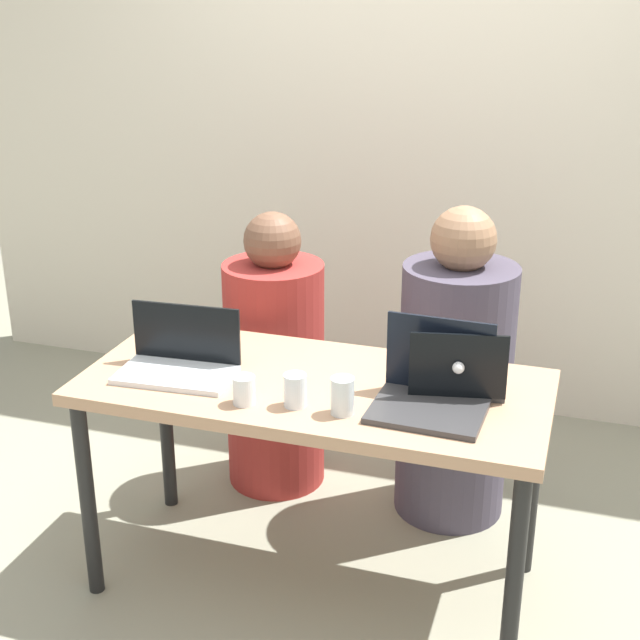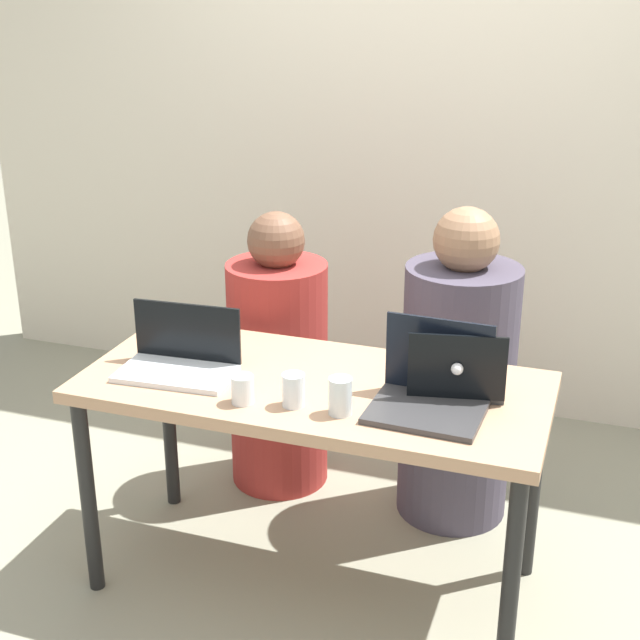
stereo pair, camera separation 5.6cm
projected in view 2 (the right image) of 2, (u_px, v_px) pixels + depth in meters
ground_plane at (314, 578)px, 3.01m from camera, size 12.00×12.00×0.00m
back_wall at (428, 143)px, 3.91m from camera, size 4.50×0.10×2.42m
desk at (313, 404)px, 2.77m from camera, size 1.44×0.64×0.73m
person_on_left at (278, 366)px, 3.45m from camera, size 0.40×0.40×1.10m
person_on_right at (458, 383)px, 3.23m from camera, size 0.42×0.42×1.18m
laptop_front_right at (431, 391)px, 2.56m from camera, size 0.33×0.30×0.25m
laptop_front_left at (180, 358)px, 2.80m from camera, size 0.37×0.25×0.20m
laptop_back_right at (456, 378)px, 2.65m from camera, size 0.32×0.28×0.21m
water_glass_right at (340, 398)px, 2.53m from camera, size 0.07×0.07×0.11m
water_glass_center at (294, 392)px, 2.57m from camera, size 0.07×0.07×0.10m
water_glass_left at (243, 391)px, 2.59m from camera, size 0.07×0.07×0.09m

